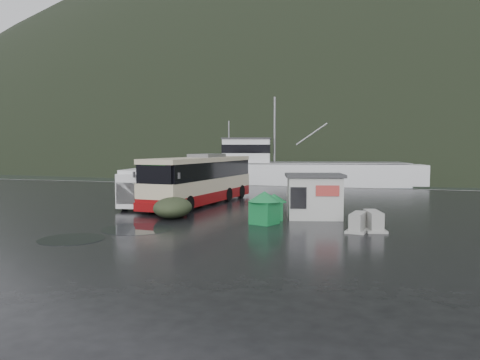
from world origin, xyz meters
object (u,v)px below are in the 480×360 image
(waste_bin_right, at_px, (274,220))
(jersey_barrier_c, at_px, (358,231))
(waste_bin_left, at_px, (264,224))
(white_van, at_px, (148,206))
(dome_tent, at_px, (173,218))
(jersey_barrier_b, at_px, (270,219))
(ticket_kiosk, at_px, (314,218))
(coach_bus, at_px, (201,204))
(fishing_trawler, at_px, (302,180))
(jersey_barrier_a, at_px, (373,230))

(waste_bin_right, xyz_separation_m, jersey_barrier_c, (4.34, -2.17, 0.00))
(waste_bin_left, bearing_deg, white_van, 152.90)
(dome_tent, bearing_deg, white_van, 132.42)
(white_van, relative_size, jersey_barrier_b, 3.48)
(waste_bin_left, height_order, jersey_barrier_c, waste_bin_left)
(white_van, xyz_separation_m, waste_bin_right, (8.95, -3.05, 0.00))
(ticket_kiosk, xyz_separation_m, jersey_barrier_c, (2.42, -3.30, 0.00))
(ticket_kiosk, bearing_deg, coach_bus, 138.80)
(waste_bin_left, distance_m, dome_tent, 5.17)
(white_van, bearing_deg, fishing_trawler, 68.88)
(coach_bus, height_order, dome_tent, coach_bus)
(dome_tent, distance_m, jersey_barrier_b, 5.15)
(waste_bin_right, distance_m, dome_tent, 5.38)
(dome_tent, bearing_deg, ticket_kiosk, 16.09)
(coach_bus, xyz_separation_m, jersey_barrier_a, (11.17, -6.96, 0.00))
(jersey_barrier_a, bearing_deg, white_van, 161.04)
(coach_bus, relative_size, waste_bin_right, 8.73)
(white_van, bearing_deg, waste_bin_right, -28.54)
(white_van, bearing_deg, coach_bus, 28.16)
(dome_tent, xyz_separation_m, jersey_barrier_b, (5.04, 1.02, 0.00))
(dome_tent, distance_m, jersey_barrier_c, 9.71)
(waste_bin_left, relative_size, fishing_trawler, 0.06)
(waste_bin_left, distance_m, ticket_kiosk, 3.31)
(waste_bin_right, distance_m, jersey_barrier_c, 4.85)
(jersey_barrier_a, relative_size, jersey_barrier_c, 1.05)
(waste_bin_left, xyz_separation_m, fishing_trawler, (-3.42, 31.25, 0.00))
(coach_bus, relative_size, jersey_barrier_c, 7.05)
(waste_bin_left, relative_size, jersey_barrier_b, 0.96)
(waste_bin_right, xyz_separation_m, jersey_barrier_b, (-0.25, 0.07, 0.00))
(coach_bus, height_order, white_van, coach_bus)
(waste_bin_left, distance_m, jersey_barrier_b, 1.53)
(ticket_kiosk, distance_m, jersey_barrier_a, 4.21)
(waste_bin_left, height_order, jersey_barrier_b, waste_bin_left)
(dome_tent, bearing_deg, coach_bus, 98.08)
(fishing_trawler, bearing_deg, waste_bin_right, -95.75)
(coach_bus, relative_size, jersey_barrier_b, 7.01)
(white_van, distance_m, fishing_trawler, 27.29)
(jersey_barrier_a, bearing_deg, jersey_barrier_b, 160.94)
(waste_bin_left, distance_m, jersey_barrier_a, 5.15)
(white_van, relative_size, jersey_barrier_a, 3.32)
(waste_bin_right, relative_size, dome_tent, 0.48)
(ticket_kiosk, xyz_separation_m, jersey_barrier_b, (-2.17, -1.06, 0.00))
(white_van, xyz_separation_m, fishing_trawler, (5.38, 26.75, 0.00))
(waste_bin_right, xyz_separation_m, jersey_barrier_a, (5.00, -1.75, 0.00))
(coach_bus, bearing_deg, fishing_trawler, 88.59)
(jersey_barrier_a, height_order, jersey_barrier_b, jersey_barrier_a)
(coach_bus, xyz_separation_m, jersey_barrier_b, (5.92, -5.15, 0.00))
(dome_tent, relative_size, fishing_trawler, 0.10)
(waste_bin_left, relative_size, ticket_kiosk, 0.53)
(waste_bin_left, height_order, waste_bin_right, waste_bin_left)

